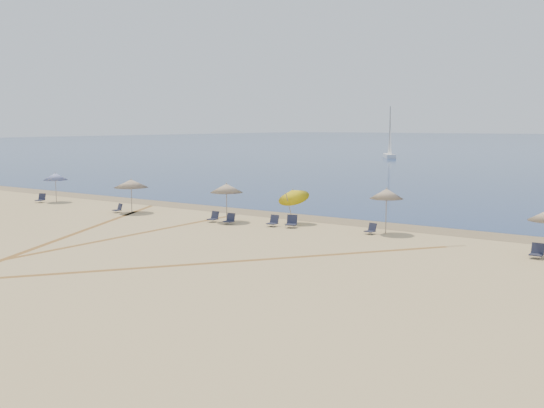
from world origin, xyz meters
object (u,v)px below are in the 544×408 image
(umbrella_3, at_px, (293,194))
(chair_3, at_px, (230,219))
(chair_0, at_px, (41,198))
(chair_4, at_px, (273,221))
(umbrella_0, at_px, (55,177))
(chair_2, at_px, (214,217))
(chair_1, at_px, (118,209))
(umbrella_1, at_px, (131,184))
(umbrella_4, at_px, (387,194))
(sailboat_1, at_px, (390,142))
(chair_7, at_px, (537,252))
(chair_6, at_px, (371,229))
(umbrella_2, at_px, (226,188))
(chair_5, at_px, (292,222))

(umbrella_3, bearing_deg, chair_3, -141.05)
(chair_0, bearing_deg, chair_4, -18.48)
(umbrella_0, distance_m, chair_2, 16.81)
(chair_3, bearing_deg, chair_4, 10.97)
(umbrella_3, distance_m, chair_1, 12.93)
(umbrella_1, distance_m, umbrella_4, 18.09)
(umbrella_3, xyz_separation_m, umbrella_4, (6.20, -0.06, 0.41))
(chair_4, bearing_deg, umbrella_4, 9.93)
(umbrella_1, xyz_separation_m, chair_1, (-0.77, -0.53, -1.74))
(chair_0, distance_m, sailboat_1, 77.22)
(chair_0, xyz_separation_m, chair_7, (36.41, 0.08, -0.01))
(umbrella_0, xyz_separation_m, chair_7, (35.71, -0.80, -1.70))
(umbrella_4, distance_m, chair_0, 28.16)
(chair_2, distance_m, chair_6, 10.14)
(umbrella_4, height_order, sailboat_1, sailboat_1)
(umbrella_2, xyz_separation_m, chair_2, (-0.58, -0.58, -1.81))
(umbrella_0, distance_m, chair_6, 26.79)
(umbrella_3, height_order, chair_0, umbrella_3)
(chair_2, distance_m, chair_3, 1.40)
(umbrella_1, height_order, chair_4, umbrella_1)
(chair_6, bearing_deg, chair_2, -160.27)
(chair_3, height_order, chair_7, chair_7)
(umbrella_3, relative_size, chair_2, 3.77)
(umbrella_2, height_order, chair_3, umbrella_2)
(umbrella_1, bearing_deg, chair_5, 4.11)
(chair_0, bearing_deg, umbrella_0, 31.06)
(chair_6, bearing_deg, chair_3, -157.86)
(chair_1, bearing_deg, chair_7, 16.01)
(umbrella_1, xyz_separation_m, umbrella_4, (17.96, 2.18, 0.21))
(chair_2, relative_size, chair_5, 0.74)
(umbrella_1, relative_size, chair_2, 3.59)
(chair_2, xyz_separation_m, chair_5, (5.18, 0.94, 0.03))
(chair_5, xyz_separation_m, chair_6, (4.84, 0.62, -0.06))
(umbrella_2, relative_size, chair_6, 3.68)
(umbrella_0, height_order, chair_5, umbrella_0)
(umbrella_2, distance_m, umbrella_4, 10.16)
(chair_0, xyz_separation_m, chair_5, (22.59, 0.99, 0.02))
(umbrella_3, distance_m, umbrella_4, 6.21)
(chair_2, bearing_deg, chair_0, 179.61)
(umbrella_3, distance_m, chair_6, 5.87)
(chair_7, bearing_deg, chair_4, 178.42)
(chair_2, bearing_deg, chair_6, 8.28)
(umbrella_4, bearing_deg, umbrella_2, -170.73)
(chair_0, xyz_separation_m, chair_2, (17.40, 0.05, -0.02))
(chair_4, xyz_separation_m, chair_7, (14.96, -0.63, 0.00))
(chair_2, bearing_deg, umbrella_0, 176.59)
(umbrella_2, xyz_separation_m, sailboat_1, (-22.88, 76.40, 0.71))
(chair_7, bearing_deg, umbrella_1, -179.16)
(sailboat_1, bearing_deg, chair_0, -117.91)
(umbrella_4, bearing_deg, chair_6, -131.52)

